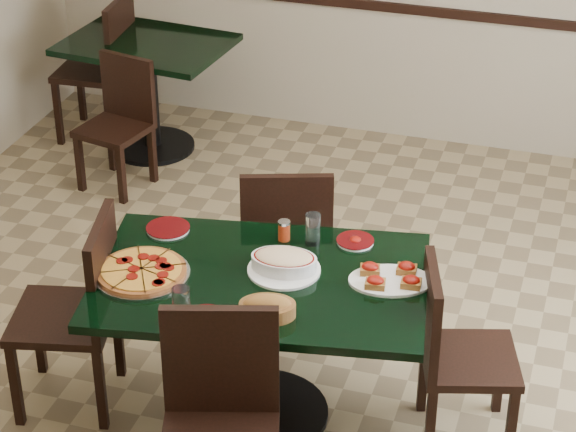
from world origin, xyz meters
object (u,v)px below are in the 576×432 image
(chair_far, at_px, (286,239))
(back_chair_left, at_px, (106,60))
(chair_right, at_px, (453,347))
(back_chair_near, at_px, (120,116))
(lasagna_casserole, at_px, (284,262))
(main_table, at_px, (261,312))
(bruschetta_platter, at_px, (390,277))
(back_table, at_px, (148,75))
(bread_basket, at_px, (267,307))
(chair_left, at_px, (81,304))
(pepperoni_pizza, at_px, (142,271))
(chair_near, at_px, (220,416))

(chair_far, bearing_deg, back_chair_left, -63.27)
(chair_right, bearing_deg, chair_far, 41.97)
(back_chair_near, xyz_separation_m, lasagna_casserole, (1.62, -1.81, 0.35))
(back_chair_near, bearing_deg, main_table, -38.34)
(main_table, height_order, chair_far, chair_far)
(lasagna_casserole, xyz_separation_m, bruschetta_platter, (0.45, 0.05, -0.02))
(back_table, relative_size, bread_basket, 4.12)
(chair_left, bearing_deg, pepperoni_pizza, 75.43)
(back_table, height_order, back_chair_near, back_chair_near)
(back_chair_near, distance_m, back_chair_left, 0.68)
(main_table, bearing_deg, lasagna_casserole, 32.83)
(chair_right, bearing_deg, back_table, 30.27)
(back_chair_near, bearing_deg, pepperoni_pizza, -49.99)
(back_chair_near, height_order, pepperoni_pizza, back_chair_near)
(back_chair_near, xyz_separation_m, pepperoni_pizza, (1.05, -2.02, 0.32))
(main_table, height_order, lasagna_casserole, lasagna_casserole)
(chair_near, xyz_separation_m, chair_left, (-0.85, 0.53, -0.01))
(lasagna_casserole, bearing_deg, chair_near, -97.56)
(chair_near, relative_size, chair_right, 1.12)
(back_chair_near, xyz_separation_m, bread_basket, (1.65, -2.14, 0.34))
(chair_right, height_order, bruschetta_platter, chair_right)
(main_table, bearing_deg, chair_far, 88.67)
(main_table, relative_size, back_table, 1.42)
(chair_left, height_order, pepperoni_pizza, chair_left)
(main_table, height_order, back_table, same)
(chair_near, bearing_deg, chair_right, 28.99)
(pepperoni_pizza, relative_size, bruschetta_platter, 1.00)
(back_table, relative_size, chair_right, 1.25)
(chair_near, bearing_deg, chair_left, 131.18)
(lasagna_casserole, bearing_deg, chair_far, 100.94)
(back_table, distance_m, bruschetta_platter, 3.06)
(chair_far, relative_size, bruschetta_platter, 2.28)
(back_chair_left, bearing_deg, chair_near, 28.06)
(chair_left, distance_m, bread_basket, 0.96)
(main_table, distance_m, chair_right, 0.83)
(chair_right, xyz_separation_m, chair_left, (-1.61, -0.24, 0.05))
(back_table, distance_m, chair_right, 3.26)
(chair_far, height_order, back_chair_near, chair_far)
(main_table, xyz_separation_m, chair_left, (-0.79, -0.12, -0.04))
(lasagna_casserole, relative_size, bruschetta_platter, 0.77)
(lasagna_casserole, xyz_separation_m, bread_basket, (0.04, -0.33, -0.01))
(chair_left, bearing_deg, chair_far, 126.25)
(main_table, relative_size, bread_basket, 5.84)
(back_chair_near, bearing_deg, chair_near, -45.48)
(back_chair_left, bearing_deg, chair_far, 41.42)
(chair_right, height_order, chair_left, chair_left)
(chair_right, xyz_separation_m, bruschetta_platter, (-0.29, 0.01, 0.29))
(chair_left, height_order, lasagna_casserole, chair_left)
(chair_left, distance_m, pepperoni_pizza, 0.39)
(chair_right, xyz_separation_m, back_chair_near, (-2.35, 1.76, -0.03))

